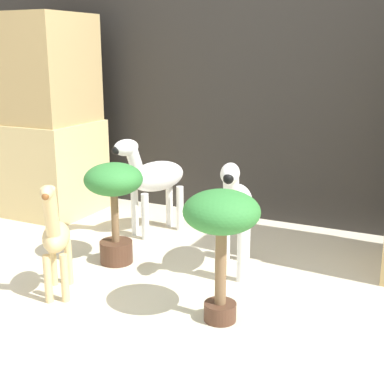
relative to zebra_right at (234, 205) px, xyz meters
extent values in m
plane|color=beige|center=(-0.27, -0.67, -0.36)|extent=(14.00, 14.00, 0.00)
cube|color=#2D2B28|center=(-0.27, 0.96, 0.74)|extent=(6.40, 0.08, 2.20)
cube|color=#DBC184|center=(-1.63, 0.44, -0.04)|extent=(0.74, 0.58, 0.64)
cube|color=tan|center=(-1.63, 0.44, 0.63)|extent=(0.70, 0.55, 0.71)
cylinder|color=white|center=(0.08, -0.09, -0.22)|extent=(0.05, 0.05, 0.29)
cylinder|color=white|center=(-0.02, -0.12, -0.22)|extent=(0.05, 0.05, 0.29)
cylinder|color=white|center=(0.01, 0.17, -0.22)|extent=(0.05, 0.05, 0.29)
cylinder|color=white|center=(-0.10, 0.14, -0.22)|extent=(0.05, 0.05, 0.29)
ellipsoid|color=white|center=(-0.01, 0.03, 0.00)|extent=(0.28, 0.42, 0.18)
cylinder|color=white|center=(0.04, -0.13, 0.13)|extent=(0.11, 0.14, 0.20)
ellipsoid|color=white|center=(0.05, -0.18, 0.21)|extent=(0.13, 0.18, 0.10)
sphere|color=black|center=(0.07, -0.25, 0.20)|extent=(0.05, 0.05, 0.05)
cube|color=black|center=(0.04, -0.13, 0.14)|extent=(0.04, 0.08, 0.16)
cylinder|color=white|center=(-0.66, 0.23, -0.22)|extent=(0.05, 0.05, 0.29)
cylinder|color=white|center=(-0.76, 0.27, -0.22)|extent=(0.05, 0.05, 0.29)
cylinder|color=white|center=(-0.55, 0.47, -0.22)|extent=(0.05, 0.05, 0.29)
cylinder|color=white|center=(-0.65, 0.52, -0.22)|extent=(0.05, 0.05, 0.29)
ellipsoid|color=white|center=(-0.65, 0.37, 0.00)|extent=(0.32, 0.43, 0.18)
cylinder|color=white|center=(-0.72, 0.22, 0.13)|extent=(0.12, 0.15, 0.20)
ellipsoid|color=white|center=(-0.74, 0.17, 0.21)|extent=(0.15, 0.18, 0.10)
sphere|color=black|center=(-0.77, 0.11, 0.20)|extent=(0.05, 0.05, 0.05)
cube|color=black|center=(-0.72, 0.22, 0.14)|extent=(0.05, 0.08, 0.16)
cylinder|color=#E0C184|center=(-0.56, -0.65, -0.25)|extent=(0.04, 0.04, 0.23)
cylinder|color=#E0C184|center=(-0.63, -0.69, -0.25)|extent=(0.04, 0.04, 0.23)
cylinder|color=#E0C184|center=(-0.67, -0.49, -0.25)|extent=(0.04, 0.04, 0.23)
cylinder|color=#E0C184|center=(-0.73, -0.53, -0.25)|extent=(0.04, 0.04, 0.23)
ellipsoid|color=#E0C184|center=(-0.65, -0.59, -0.08)|extent=(0.25, 0.29, 0.12)
cylinder|color=#E0C184|center=(-0.58, -0.68, 0.07)|extent=(0.13, 0.15, 0.26)
ellipsoid|color=#E0C184|center=(-0.54, -0.75, 0.18)|extent=(0.10, 0.12, 0.06)
sphere|color=brown|center=(-0.52, -0.79, 0.18)|extent=(0.03, 0.03, 0.03)
cylinder|color=#513323|center=(0.14, -0.50, -0.32)|extent=(0.14, 0.14, 0.08)
cylinder|color=brown|center=(0.14, -0.50, -0.12)|extent=(0.05, 0.05, 0.32)
ellipsoid|color=#337F38|center=(0.14, -0.50, 0.13)|extent=(0.32, 0.32, 0.17)
cylinder|color=#513323|center=(-0.62, -0.15, -0.30)|extent=(0.18, 0.18, 0.12)
cylinder|color=brown|center=(-0.62, -0.15, -0.11)|extent=(0.04, 0.04, 0.26)
ellipsoid|color=#337F38|center=(-0.62, -0.15, 0.10)|extent=(0.31, 0.31, 0.17)
camera|label=1|loc=(0.94, -2.41, 0.76)|focal=50.00mm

